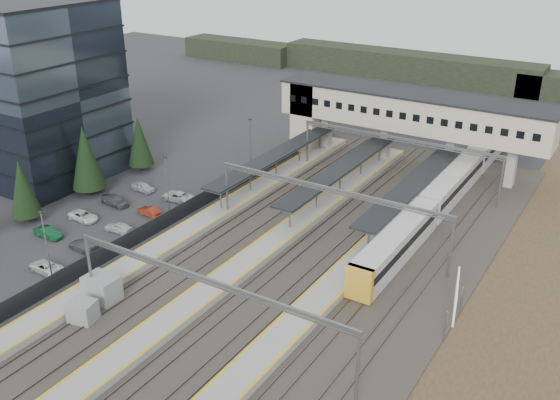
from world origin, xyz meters
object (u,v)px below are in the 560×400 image
Objects in this scene: footbridge at (392,112)px; relay_cabin_near at (102,289)px; train at (452,185)px; office_building at (21,88)px; relay_cabin_far at (83,312)px; billboard at (456,298)px.

relay_cabin_near is at bearing -100.13° from footbridge.
footbridge is at bearing 146.17° from train.
office_building reaches higher than footbridge.
train is (21.16, 41.36, 0.64)m from relay_cabin_near.
relay_cabin_near is 3.55m from relay_cabin_far.
train is (56.00, 21.75, -10.20)m from office_building.
train is 29.12m from billboard.
office_building reaches higher than relay_cabin_far.
billboard is (30.17, 13.69, 1.82)m from relay_cabin_near.
billboard is at bearing 30.36° from relay_cabin_far.
footbridge is 15.95m from train.
billboard reaches higher than relay_cabin_near.
train is (12.30, -8.24, -5.94)m from footbridge.
footbridge is 0.70× the size of train.
relay_cabin_near is 0.08× the size of footbridge.
office_building is 60.94m from train.
office_building is 8.90× the size of relay_cabin_far.
footbridge is (8.86, 49.60, 6.58)m from relay_cabin_near.
billboard is (21.30, -35.91, -4.76)m from footbridge.
office_building is 65.90m from billboard.
relay_cabin_far is 0.49× the size of billboard.
office_building reaches higher than train.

